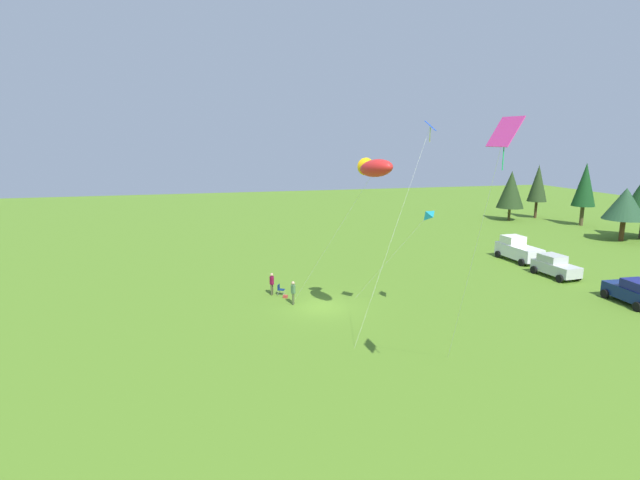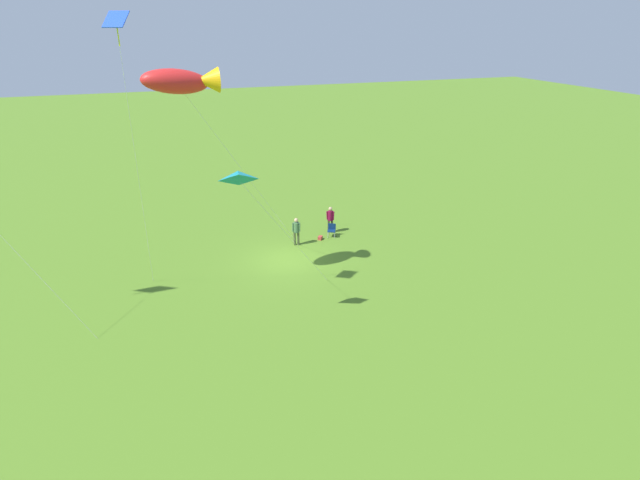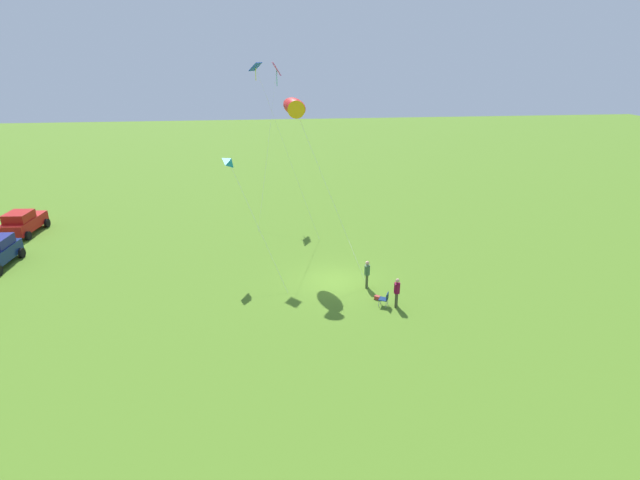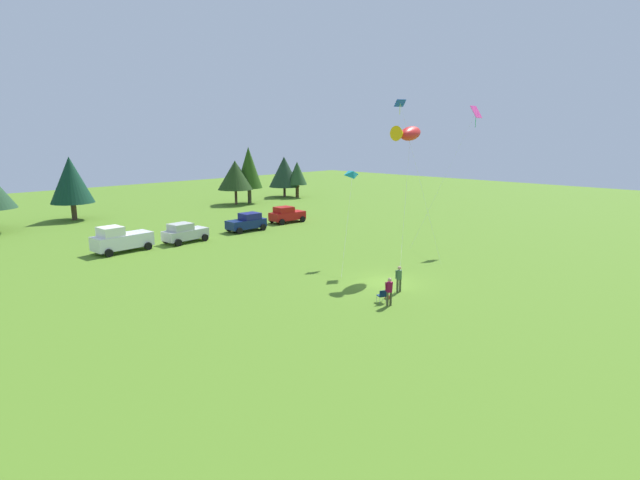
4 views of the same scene
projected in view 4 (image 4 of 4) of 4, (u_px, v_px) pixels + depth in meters
The scene contains 14 objects.
ground_plane at pixel (387, 282), 34.70m from camera, with size 160.00×160.00×0.00m, color #527C22.
person_kite_flyer at pixel (399, 277), 32.43m from camera, with size 0.50×0.43×1.74m.
folding_chair at pixel (382, 295), 30.44m from camera, with size 0.64×0.64×0.82m.
person_spectator at pixel (389, 289), 29.81m from camera, with size 0.51×0.45×1.74m.
backpack_on_grass at pixel (387, 297), 31.27m from camera, with size 0.32×0.22×0.22m, color #AC3730.
truck_white_pickup at pixel (120, 240), 43.61m from camera, with size 5.09×2.60×2.34m.
car_silver_compact at pixel (184, 233), 47.45m from camera, with size 4.32×2.47×1.89m.
car_navy_hatch at pixel (247, 222), 53.19m from camera, with size 4.28×2.37×1.89m.
car_red_sedan at pixel (287, 214), 58.27m from camera, with size 4.34×2.50×1.89m.
treeline_distant at pixel (111, 179), 61.19m from camera, with size 63.48×11.74×8.66m.
kite_large_fish at pixel (408, 133), 37.33m from camera, with size 8.04×4.86×10.85m.
kite_delta_teal at pixel (353, 174), 39.84m from camera, with size 5.46×3.60×7.40m.
kite_diamond_blue at pixel (402, 110), 40.06m from camera, with size 1.01×4.80×12.86m.
kite_diamond_rainbow at pixel (475, 115), 45.60m from camera, with size 7.49×2.47×12.69m.
Camera 4 is at (-27.08, -20.00, 10.07)m, focal length 28.00 mm.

